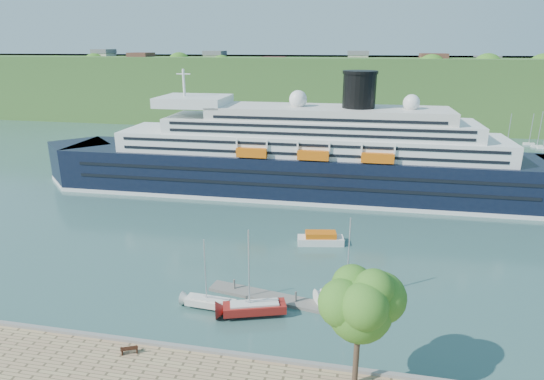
{
  "coord_description": "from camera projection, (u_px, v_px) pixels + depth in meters",
  "views": [
    {
      "loc": [
        13.05,
        -34.18,
        28.51
      ],
      "look_at": [
        0.18,
        30.0,
        7.43
      ],
      "focal_mm": 30.0,
      "sensor_mm": 36.0,
      "label": 1
    }
  ],
  "objects": [
    {
      "name": "promenade_tree",
      "position": [
        358.0,
        324.0,
        36.78
      ],
      "size": [
        7.11,
        7.11,
        11.77
      ],
      "primitive_type": null,
      "color": "#27651A",
      "rests_on": "promenade"
    },
    {
      "name": "sailboat_white_far",
      "position": [
        353.0,
        262.0,
        51.49
      ],
      "size": [
        7.78,
        5.38,
        9.88
      ],
      "primitive_type": null,
      "rotation": [
        0.0,
        0.0,
        0.47
      ],
      "color": "silver",
      "rests_on": "ground"
    },
    {
      "name": "park_bench",
      "position": [
        129.0,
        348.0,
        42.22
      ],
      "size": [
        1.73,
        1.24,
        1.03
      ],
      "primitive_type": null,
      "rotation": [
        0.0,
        0.0,
        0.41
      ],
      "color": "#411F12",
      "rests_on": "promenade"
    },
    {
      "name": "sailboat_white_near",
      "position": [
        209.0,
        277.0,
        50.05
      ],
      "size": [
        6.35,
        2.16,
        8.07
      ],
      "primitive_type": null,
      "rotation": [
        0.0,
        0.0,
        -0.07
      ],
      "color": "silver",
      "rests_on": "ground"
    },
    {
      "name": "sailboat_red",
      "position": [
        254.0,
        276.0,
        48.46
      ],
      "size": [
        7.86,
        4.37,
        9.79
      ],
      "primitive_type": null,
      "rotation": [
        0.0,
        0.0,
        0.32
      ],
      "color": "maroon",
      "rests_on": "ground"
    },
    {
      "name": "quay_coping",
      "position": [
        207.0,
        350.0,
        42.54
      ],
      "size": [
        220.0,
        0.5,
        0.3
      ],
      "primitive_type": "cube",
      "color": "slate",
      "rests_on": "promenade"
    },
    {
      "name": "cruise_ship",
      "position": [
        297.0,
        134.0,
        87.54
      ],
      "size": [
        107.2,
        17.34,
        24.02
      ],
      "primitive_type": null,
      "rotation": [
        0.0,
        0.0,
        0.02
      ],
      "color": "black",
      "rests_on": "ground"
    },
    {
      "name": "tender_launch",
      "position": [
        321.0,
        238.0,
        67.67
      ],
      "size": [
        7.2,
        3.57,
        1.9
      ],
      "primitive_type": null,
      "rotation": [
        0.0,
        0.0,
        0.18
      ],
      "color": "#D55E0C",
      "rests_on": "ground"
    },
    {
      "name": "ground",
      "position": [
        208.0,
        359.0,
        43.08
      ],
      "size": [
        400.0,
        400.0,
        0.0
      ],
      "primitive_type": "plane",
      "color": "#305552",
      "rests_on": "ground"
    },
    {
      "name": "floating_pontoon",
      "position": [
        280.0,
        299.0,
        52.86
      ],
      "size": [
        17.67,
        5.11,
        0.39
      ],
      "primitive_type": null,
      "rotation": [
        0.0,
        0.0,
        -0.17
      ],
      "color": "gray",
      "rests_on": "ground"
    },
    {
      "name": "far_hillside",
      "position": [
        330.0,
        89.0,
        174.73
      ],
      "size": [
        400.0,
        50.0,
        24.0
      ],
      "primitive_type": "cube",
      "color": "#2E5120",
      "rests_on": "ground"
    }
  ]
}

